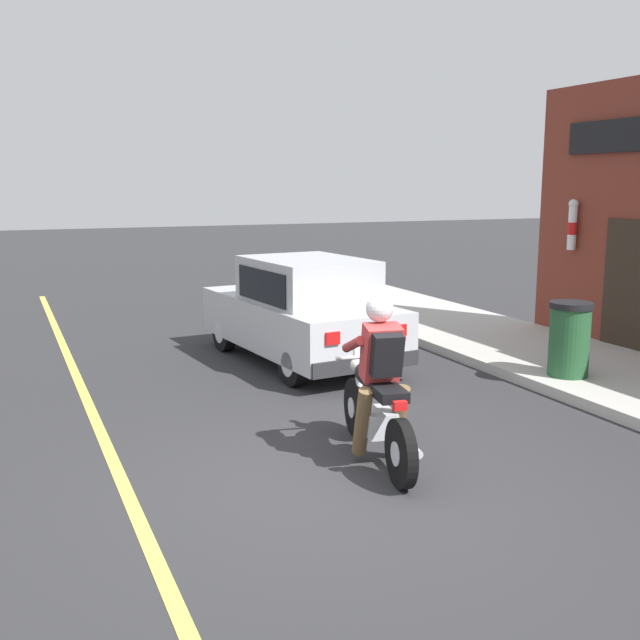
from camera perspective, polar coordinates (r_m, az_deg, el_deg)
The scene contains 6 objects.
ground_plane at distance 6.83m, azimuth 1.71°, elevation -12.37°, with size 80.00×80.00×0.00m, color #2B2B2D.
sidewalk_curb at distance 11.78m, azimuth 17.10°, elevation -2.67°, with size 2.60×22.00×0.14m, color #ADAAA3.
lane_stripe at distance 9.13m, azimuth -16.93°, elevation -6.85°, with size 0.12×19.80×0.01m, color #D1C64C.
motorcycle_with_rider at distance 7.18m, azimuth 4.44°, elevation -5.51°, with size 0.66×2.01×1.62m.
car_hatchback at distance 11.07m, azimuth -1.43°, elevation 0.65°, with size 2.01×3.93×1.57m.
trash_bin at distance 10.30m, azimuth 18.47°, elevation -1.36°, with size 0.56×0.56×0.98m.
Camera 1 is at (-2.67, -5.70, 2.64)m, focal length 42.00 mm.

